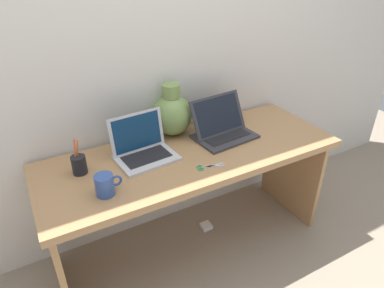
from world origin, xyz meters
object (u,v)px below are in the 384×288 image
at_px(green_vase, 172,114).
at_px(scissors, 205,167).
at_px(coffee_mug, 105,185).
at_px(pen_cup, 79,164).
at_px(laptop_right, 222,126).
at_px(power_brick, 206,226).
at_px(laptop_left, 142,146).

height_order(green_vase, scissors, green_vase).
relative_size(coffee_mug, pen_cup, 0.69).
relative_size(laptop_right, power_brick, 5.34).
relative_size(green_vase, power_brick, 4.49).
bearing_deg(scissors, pen_cup, 155.56).
xyz_separation_m(green_vase, scissors, (-0.01, -0.42, -0.13)).
relative_size(coffee_mug, power_brick, 1.82).
distance_m(pen_cup, scissors, 0.64).
bearing_deg(green_vase, scissors, -91.94).
distance_m(laptop_right, power_brick, 0.76).
distance_m(laptop_right, coffee_mug, 0.81).
relative_size(laptop_right, coffee_mug, 2.93).
height_order(laptop_right, coffee_mug, laptop_right).
bearing_deg(coffee_mug, pen_cup, 105.74).
xyz_separation_m(laptop_right, power_brick, (-0.09, -0.00, -0.75)).
height_order(coffee_mug, power_brick, coffee_mug).
bearing_deg(green_vase, coffee_mug, -143.54).
bearing_deg(power_brick, coffee_mug, -162.25).
height_order(laptop_right, pen_cup, laptop_right).
xyz_separation_m(laptop_left, power_brick, (0.41, -0.02, -0.75)).
bearing_deg(laptop_left, coffee_mug, -139.28).
bearing_deg(scissors, green_vase, 88.06).
bearing_deg(green_vase, laptop_right, -33.95).
bearing_deg(power_brick, pen_cup, 179.04).
bearing_deg(scissors, laptop_left, 132.09).
xyz_separation_m(coffee_mug, pen_cup, (-0.06, 0.23, -0.00)).
bearing_deg(laptop_left, scissors, -47.91).
bearing_deg(green_vase, power_brick, -47.82).
bearing_deg(power_brick, scissors, -124.10).
bearing_deg(coffee_mug, laptop_right, 16.05).
bearing_deg(scissors, laptop_right, 44.20).
bearing_deg(pen_cup, scissors, -24.44).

